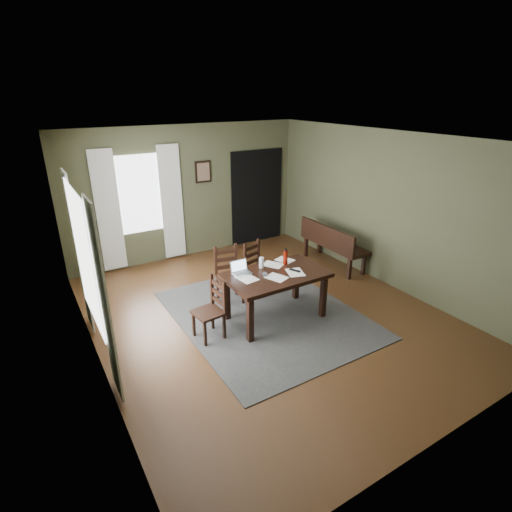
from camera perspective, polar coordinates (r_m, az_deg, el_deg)
ground at (r=6.42m, az=1.41°, el=-8.37°), size 5.00×6.00×0.01m
room_shell at (r=5.70m, az=1.58°, el=7.41°), size 5.02×6.02×2.71m
rug at (r=6.41m, az=1.41°, el=-8.28°), size 2.60×3.20×0.01m
dining_table at (r=6.01m, az=2.84°, el=-3.30°), size 1.51×0.91×0.75m
chair_end at (r=5.70m, az=-6.43°, el=-7.63°), size 0.43×0.43×0.89m
chair_back_left at (r=6.64m, az=-3.92°, el=-2.73°), size 0.47×0.47×0.94m
chair_back_right at (r=6.90m, az=0.17°, el=-1.81°), size 0.49×0.49×0.90m
bench at (r=8.06m, az=10.73°, el=2.02°), size 0.49×1.53×0.87m
laptop at (r=5.96m, az=-2.23°, el=-2.00°), size 0.28×0.22×0.19m
computer_mouse at (r=5.90m, az=1.32°, el=-2.62°), size 0.08×0.11×0.03m
tv_remote at (r=6.07m, az=5.56°, el=-2.07°), size 0.12×0.18×0.02m
drinking_glass at (r=6.12m, az=0.79°, el=-0.96°), size 0.10×0.10×0.17m
water_bottle at (r=6.26m, az=4.22°, el=-0.13°), size 0.08×0.08×0.26m
paper_a at (r=5.81m, az=-1.31°, el=-3.22°), size 0.28×0.34×0.00m
paper_b at (r=6.02m, az=5.62°, el=-2.34°), size 0.32×0.37×0.00m
paper_c at (r=6.26m, az=2.42°, el=-1.23°), size 0.36×0.38×0.00m
paper_d at (r=6.44m, az=4.15°, el=-0.57°), size 0.30×0.33×0.00m
paper_e at (r=5.84m, az=2.95°, el=-3.07°), size 0.32×0.36×0.00m
window_left at (r=5.19m, az=-23.38°, el=-0.20°), size 0.01×1.30×1.70m
window_back at (r=8.06m, az=-16.32°, el=8.45°), size 1.00×0.01×1.50m
curtain_left_near at (r=4.55m, az=-20.82°, el=-6.46°), size 0.03×0.48×2.30m
curtain_left_far at (r=6.04m, az=-24.01°, el=0.25°), size 0.03×0.48×2.30m
curtain_back_left at (r=7.96m, az=-20.35°, el=5.91°), size 0.44×0.03×2.30m
curtain_back_right at (r=8.27m, az=-11.94°, el=7.42°), size 0.44×0.03×2.30m
framed_picture at (r=8.43m, az=-7.56°, el=11.84°), size 0.34×0.03×0.44m
doorway_back at (r=9.18m, az=0.15°, el=8.43°), size 1.30×0.03×2.10m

